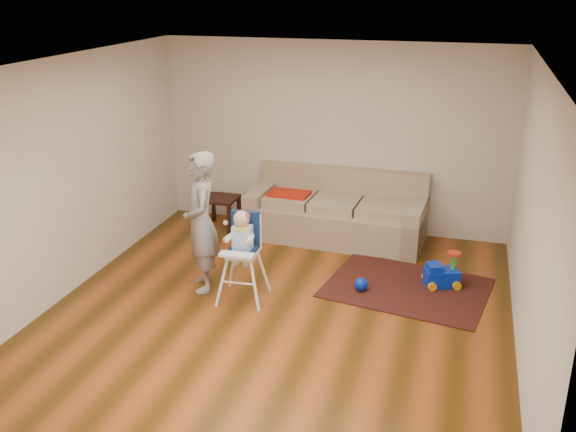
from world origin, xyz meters
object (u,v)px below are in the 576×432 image
(sofa, at_px, (336,207))
(toy_ball, at_px, (361,284))
(side_table, at_px, (221,212))
(ride_on_toy, at_px, (442,269))
(adult, at_px, (201,222))
(high_chair, at_px, (243,257))

(sofa, bearing_deg, toy_ball, -64.33)
(side_table, distance_m, toy_ball, 2.79)
(ride_on_toy, relative_size, adult, 0.26)
(ride_on_toy, relative_size, high_chair, 0.40)
(ride_on_toy, distance_m, adult, 2.90)
(sofa, bearing_deg, ride_on_toy, -33.38)
(high_chair, relative_size, adult, 0.65)
(high_chair, bearing_deg, side_table, 114.78)
(ride_on_toy, bearing_deg, high_chair, -177.35)
(sofa, relative_size, side_table, 5.34)
(high_chair, distance_m, adult, 0.64)
(ride_on_toy, xyz_separation_m, high_chair, (-2.18, -0.95, 0.29))
(toy_ball, bearing_deg, high_chair, -157.04)
(sofa, distance_m, toy_ball, 1.71)
(toy_ball, bearing_deg, sofa, 112.59)
(sofa, height_order, side_table, sofa)
(side_table, height_order, toy_ball, side_table)
(sofa, bearing_deg, high_chair, -103.84)
(ride_on_toy, height_order, high_chair, high_chair)
(sofa, bearing_deg, adult, -118.10)
(sofa, distance_m, side_table, 1.73)
(high_chair, bearing_deg, ride_on_toy, 20.37)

